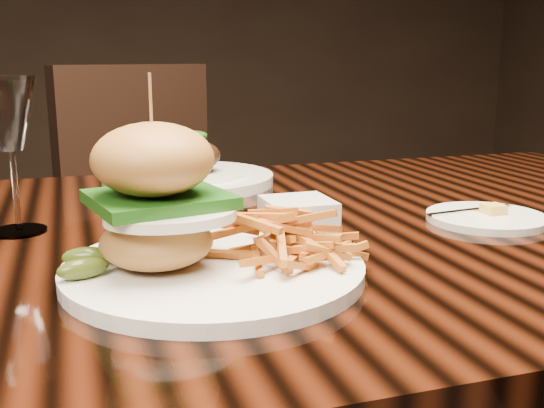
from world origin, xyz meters
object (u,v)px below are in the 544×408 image
object	(u,v)px
far_dish	(189,174)
chair_far	(162,221)
wine_glass	(9,119)
burger_plate	(201,229)
dining_table	(262,279)

from	to	relation	value
far_dish	chair_far	world-z (taller)	chair_far
wine_glass	far_dish	distance (m)	0.38
wine_glass	chair_far	distance (m)	0.94
burger_plate	far_dish	bearing A→B (deg)	80.99
burger_plate	wine_glass	size ratio (longest dim) A/B	1.56
wine_glass	chair_far	bearing A→B (deg)	70.58
burger_plate	wine_glass	distance (m)	0.32
far_dish	wine_glass	bearing A→B (deg)	-136.89
wine_glass	chair_far	xyz separation A→B (m)	(0.29, 0.83, -0.36)
wine_glass	far_dish	world-z (taller)	wine_glass
dining_table	chair_far	bearing A→B (deg)	91.03
burger_plate	far_dish	size ratio (longest dim) A/B	1.03
far_dish	dining_table	bearing A→B (deg)	-82.06
dining_table	wine_glass	world-z (taller)	wine_glass
dining_table	chair_far	distance (m)	0.89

